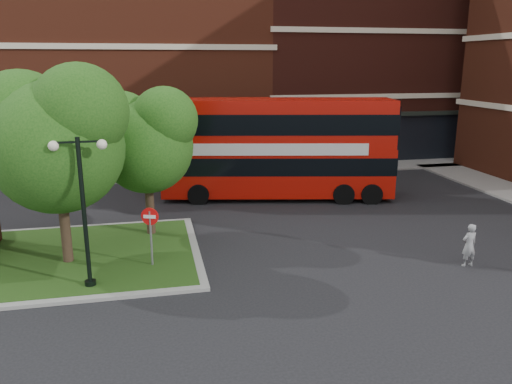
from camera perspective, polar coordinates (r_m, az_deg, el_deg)
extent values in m
plane|color=black|center=(17.48, 0.05, -9.66)|extent=(120.00, 120.00, 0.00)
cube|color=slate|center=(33.02, -5.99, 2.11)|extent=(44.00, 3.00, 0.12)
cube|color=maroon|center=(39.84, -19.36, 13.59)|extent=(26.00, 12.00, 14.00)
cube|color=#471911|center=(43.21, 12.02, 15.43)|extent=(18.00, 12.00, 16.00)
cube|color=gray|center=(20.43, -24.59, -7.19)|extent=(12.60, 7.60, 0.12)
cube|color=#19380F|center=(20.42, -24.60, -7.15)|extent=(12.00, 7.00, 0.15)
cylinder|color=#2D2116|center=(19.07, -21.11, -2.29)|extent=(0.36, 0.36, 3.92)
sphere|color=#1A4912|center=(18.56, -21.78, 4.76)|extent=(4.60, 4.60, 4.60)
sphere|color=#1A4912|center=(19.34, -25.10, 7.52)|extent=(3.45, 3.45, 3.45)
sphere|color=#1A4912|center=(17.82, -19.46, 8.69)|extent=(3.22, 3.22, 3.22)
cylinder|color=#2D2116|center=(21.28, -12.08, -0.54)|extent=(0.36, 0.36, 3.47)
sphere|color=#1A4912|center=(20.84, -12.39, 5.06)|extent=(3.80, 3.80, 3.80)
sphere|color=#1A4912|center=(21.32, -15.08, 7.30)|extent=(2.85, 2.85, 2.85)
sphere|color=#1A4912|center=(20.32, -10.40, 8.11)|extent=(2.66, 2.66, 2.66)
cylinder|color=black|center=(16.59, -19.03, -2.61)|extent=(0.14, 0.14, 5.00)
cylinder|color=black|center=(17.41, -18.38, -10.03)|extent=(0.36, 0.36, 0.30)
cube|color=black|center=(16.09, -19.72, 5.41)|extent=(1.40, 0.06, 0.06)
sphere|color=#F2EACC|center=(16.21, -22.15, 4.89)|extent=(0.32, 0.32, 0.32)
sphere|color=#F2EACC|center=(16.02, -17.21, 5.22)|extent=(0.32, 0.32, 0.32)
cylinder|color=black|center=(30.90, -1.99, 5.92)|extent=(0.14, 0.14, 5.00)
cylinder|color=black|center=(31.34, -1.95, 1.67)|extent=(0.36, 0.36, 0.30)
cube|color=black|center=(30.63, -2.03, 10.27)|extent=(1.40, 0.06, 0.06)
sphere|color=#F2EACC|center=(30.52, -3.34, 10.05)|extent=(0.32, 0.32, 0.32)
sphere|color=#F2EACC|center=(30.77, -0.73, 10.11)|extent=(0.32, 0.32, 0.32)
cylinder|color=black|center=(33.23, 11.80, 6.24)|extent=(0.14, 0.14, 5.00)
cylinder|color=black|center=(33.65, 11.59, 2.28)|extent=(0.36, 0.36, 0.30)
cube|color=black|center=(32.98, 12.01, 10.28)|extent=(1.40, 0.06, 0.06)
sphere|color=#F2EACC|center=(32.71, 10.86, 10.12)|extent=(0.32, 0.32, 0.32)
sphere|color=#F2EACC|center=(33.28, 13.12, 10.08)|extent=(0.32, 0.32, 0.32)
cube|color=#B51007|center=(27.01, 2.43, 2.83)|extent=(12.50, 5.18, 2.33)
cube|color=#B51007|center=(26.63, 2.48, 7.74)|extent=(12.38, 5.13, 2.33)
cube|color=black|center=(26.62, 2.48, 7.99)|extent=(12.50, 5.18, 1.05)
cube|color=silver|center=(25.39, 2.61, 4.87)|extent=(8.97, 1.90, 0.61)
imported|color=gray|center=(19.62, 23.18, -5.61)|extent=(0.61, 0.43, 1.60)
imported|color=silver|center=(30.86, -7.48, 2.31)|extent=(3.92, 1.73, 1.31)
imported|color=silver|center=(32.63, 1.78, 3.12)|extent=(4.10, 1.53, 1.34)
cylinder|color=slate|center=(18.13, -11.89, -5.40)|extent=(0.08, 0.08, 2.15)
cylinder|color=red|center=(17.86, -12.04, -2.75)|extent=(0.60, 0.27, 0.63)
cube|color=white|center=(17.86, -12.04, -2.75)|extent=(0.43, 0.19, 0.12)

